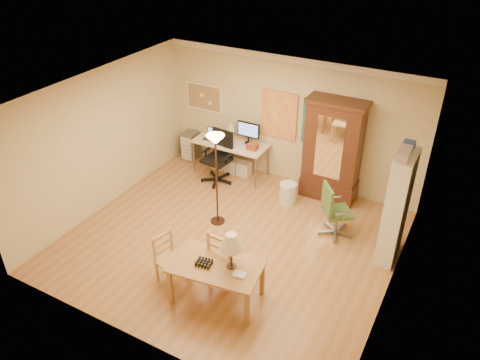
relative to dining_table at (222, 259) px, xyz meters
The scene contains 16 objects.
floor 1.62m from the dining_table, 114.89° to the left, with size 5.50×5.50×0.00m, color #9D6937.
crown_molding 4.22m from the dining_table, 99.05° to the left, with size 5.50×0.08×0.12m, color white.
corkboard 4.65m from the dining_table, 125.17° to the left, with size 0.90×0.04×0.62m, color #AC8251.
art_panel_left 3.91m from the dining_table, 102.70° to the left, with size 0.80×0.04×1.00m, color yellow.
art_panel_right 3.81m from the dining_table, 89.18° to the left, with size 0.75×0.04×0.95m, color #225A8B.
dining_table is the anchor object (origin of this frame).
ladder_chair_back 0.52m from the dining_table, 113.14° to the left, with size 0.50×0.48×0.99m.
ladder_chair_left 1.01m from the dining_table, behind, with size 0.46×0.47×0.86m.
torchiere_lamp 2.11m from the dining_table, 123.14° to the left, with size 0.33×0.33×1.80m.
computer_desk 3.88m from the dining_table, 117.15° to the left, with size 1.63×0.71×1.23m.
office_chair_black 3.55m from the dining_table, 122.07° to the left, with size 0.69×0.69×1.13m.
office_chair_green 2.60m from the dining_table, 68.21° to the left, with size 0.66×0.66×1.03m.
drawer_cart 4.66m from the dining_table, 129.68° to the left, with size 0.32×0.38×0.64m.
armoire 3.55m from the dining_table, 83.11° to the left, with size 1.14×0.54×2.09m.
bookshelf 2.97m from the dining_table, 48.85° to the left, with size 0.29×0.78×1.95m.
wastebin 2.99m from the dining_table, 94.04° to the left, with size 0.34×0.34×0.42m, color silver.
Camera 1 is at (3.32, -5.71, 5.24)m, focal length 35.00 mm.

